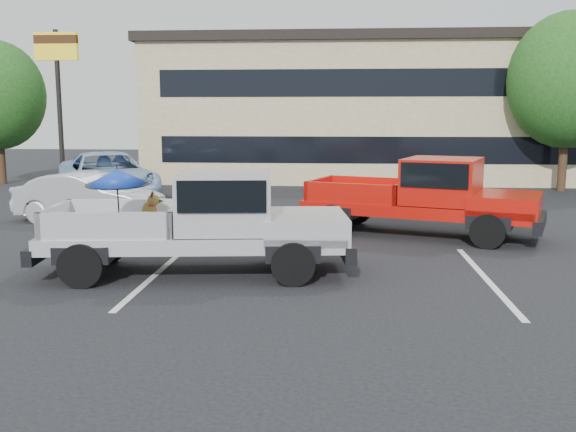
# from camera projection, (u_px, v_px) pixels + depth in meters

# --- Properties ---
(ground) EXTENTS (90.00, 90.00, 0.00)m
(ground) POSITION_uv_depth(u_px,v_px,m) (315.00, 308.00, 9.77)
(ground) COLOR black
(ground) RESTS_ON ground
(stripe_left) EXTENTS (0.12, 5.00, 0.01)m
(stripe_left) POSITION_uv_depth(u_px,v_px,m) (158.00, 272.00, 11.96)
(stripe_left) COLOR silver
(stripe_left) RESTS_ON ground
(stripe_right) EXTENTS (0.12, 5.00, 0.01)m
(stripe_right) POSITION_uv_depth(u_px,v_px,m) (486.00, 278.00, 11.52)
(stripe_right) COLOR silver
(stripe_right) RESTS_ON ground
(motel_building) EXTENTS (20.40, 8.40, 6.30)m
(motel_building) POSITION_uv_depth(u_px,v_px,m) (374.00, 109.00, 29.80)
(motel_building) COLOR tan
(motel_building) RESTS_ON ground
(motel_sign) EXTENTS (1.60, 0.22, 6.00)m
(motel_sign) POSITION_uv_depth(u_px,v_px,m) (57.00, 67.00, 23.58)
(motel_sign) COLOR black
(motel_sign) RESTS_ON ground
(tree_right) EXTENTS (4.46, 4.46, 6.78)m
(tree_right) POSITION_uv_depth(u_px,v_px,m) (568.00, 80.00, 24.21)
(tree_right) COLOR #332114
(tree_right) RESTS_ON ground
(tree_back) EXTENTS (4.68, 4.68, 7.11)m
(tree_back) POSITION_uv_depth(u_px,v_px,m) (451.00, 85.00, 32.28)
(tree_back) COLOR #332114
(tree_back) RESTS_ON ground
(silver_pickup) EXTENTS (5.87, 2.58, 2.06)m
(silver_pickup) POSITION_uv_depth(u_px,v_px,m) (213.00, 217.00, 11.74)
(silver_pickup) COLOR black
(silver_pickup) RESTS_ON ground
(red_pickup) EXTENTS (6.09, 3.83, 1.90)m
(red_pickup) POSITION_uv_depth(u_px,v_px,m) (434.00, 194.00, 15.37)
(red_pickup) COLOR black
(red_pickup) RESTS_ON ground
(silver_sedan) EXTENTS (4.33, 2.35, 1.35)m
(silver_sedan) POSITION_uv_depth(u_px,v_px,m) (89.00, 198.00, 17.42)
(silver_sedan) COLOR #A0A3A7
(silver_sedan) RESTS_ON ground
(blue_suv) EXTENTS (5.28, 6.59, 1.67)m
(blue_suv) POSITION_uv_depth(u_px,v_px,m) (107.00, 177.00, 21.79)
(blue_suv) COLOR #90AFD7
(blue_suv) RESTS_ON ground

